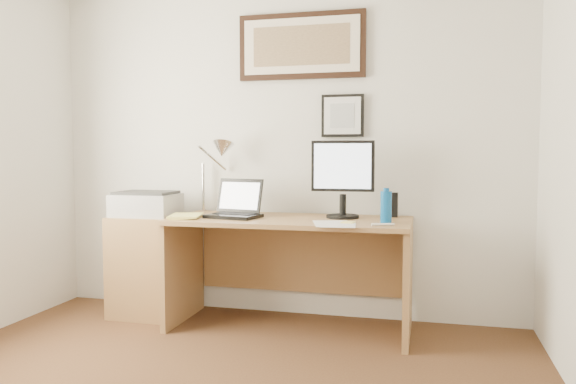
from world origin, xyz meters
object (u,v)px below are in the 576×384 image
(water_bottle, at_px, (386,207))
(book, at_px, (171,216))
(desk, at_px, (293,251))
(laptop, at_px, (236,209))
(printer, at_px, (146,204))
(lcd_monitor, at_px, (343,175))
(side_cabinet, at_px, (149,266))

(water_bottle, bearing_deg, book, -177.94)
(desk, bearing_deg, book, -163.23)
(laptop, height_order, printer, laptop)
(desk, bearing_deg, water_bottle, -16.20)
(book, xyz_separation_m, desk, (0.79, 0.24, -0.25))
(lcd_monitor, bearing_deg, side_cabinet, -177.80)
(side_cabinet, distance_m, water_bottle, 1.79)
(laptop, distance_m, printer, 0.71)
(laptop, bearing_deg, side_cabinet, 175.20)
(water_bottle, relative_size, desk, 0.13)
(desk, relative_size, lcd_monitor, 3.08)
(printer, bearing_deg, laptop, -5.27)
(desk, xyz_separation_m, lcd_monitor, (0.34, 0.02, 0.53))
(water_bottle, distance_m, lcd_monitor, 0.41)
(side_cabinet, bearing_deg, laptop, -4.80)
(water_bottle, relative_size, book, 0.73)
(side_cabinet, relative_size, book, 2.64)
(side_cabinet, bearing_deg, water_bottle, -5.06)
(side_cabinet, distance_m, printer, 0.45)
(laptop, height_order, lcd_monitor, lcd_monitor)
(water_bottle, height_order, laptop, laptop)
(printer, bearing_deg, book, -35.54)
(lcd_monitor, bearing_deg, book, -167.18)
(desk, bearing_deg, lcd_monitor, 3.20)
(lcd_monitor, xyz_separation_m, printer, (-1.43, -0.05, -0.22))
(book, relative_size, printer, 0.63)
(desk, height_order, laptop, laptop)
(side_cabinet, height_order, lcd_monitor, lcd_monitor)
(side_cabinet, relative_size, water_bottle, 3.64)
(book, height_order, lcd_monitor, lcd_monitor)
(water_bottle, bearing_deg, desk, 163.80)
(laptop, distance_m, lcd_monitor, 0.76)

